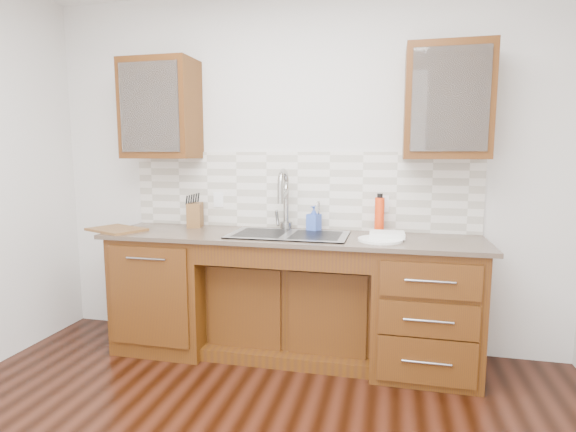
% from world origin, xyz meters
% --- Properties ---
extents(wall_back, '(4.00, 0.10, 2.70)m').
position_xyz_m(wall_back, '(0.00, 1.80, 1.35)').
color(wall_back, silver).
rests_on(wall_back, ground).
extents(base_cabinet_left, '(0.70, 0.62, 0.88)m').
position_xyz_m(base_cabinet_left, '(-0.95, 1.44, 0.44)').
color(base_cabinet_left, '#593014').
rests_on(base_cabinet_left, ground).
extents(base_cabinet_center, '(1.20, 0.44, 0.70)m').
position_xyz_m(base_cabinet_center, '(0.00, 1.53, 0.35)').
color(base_cabinet_center, '#593014').
rests_on(base_cabinet_center, ground).
extents(base_cabinet_right, '(0.70, 0.62, 0.88)m').
position_xyz_m(base_cabinet_right, '(0.95, 1.44, 0.44)').
color(base_cabinet_right, '#593014').
rests_on(base_cabinet_right, ground).
extents(countertop, '(2.70, 0.65, 0.03)m').
position_xyz_m(countertop, '(0.00, 1.43, 0.90)').
color(countertop, '#84705B').
rests_on(countertop, base_cabinet_left).
extents(backsplash, '(2.70, 0.02, 0.59)m').
position_xyz_m(backsplash, '(0.00, 1.74, 1.21)').
color(backsplash, beige).
rests_on(backsplash, wall_back).
extents(sink, '(0.84, 0.46, 0.19)m').
position_xyz_m(sink, '(0.00, 1.41, 0.83)').
color(sink, '#9E9EA5').
rests_on(sink, countertop).
extents(faucet, '(0.04, 0.04, 0.40)m').
position_xyz_m(faucet, '(-0.07, 1.64, 1.11)').
color(faucet, '#999993').
rests_on(faucet, countertop).
extents(filter_tap, '(0.02, 0.02, 0.24)m').
position_xyz_m(filter_tap, '(0.18, 1.65, 1.03)').
color(filter_tap, '#999993').
rests_on(filter_tap, countertop).
extents(upper_cabinet_left, '(0.55, 0.34, 0.75)m').
position_xyz_m(upper_cabinet_left, '(-1.05, 1.58, 1.83)').
color(upper_cabinet_left, '#593014').
rests_on(upper_cabinet_left, wall_back).
extents(upper_cabinet_right, '(0.55, 0.34, 0.75)m').
position_xyz_m(upper_cabinet_right, '(1.05, 1.58, 1.83)').
color(upper_cabinet_right, '#593014').
rests_on(upper_cabinet_right, wall_back).
extents(outlet_left, '(0.08, 0.01, 0.12)m').
position_xyz_m(outlet_left, '(-0.65, 1.73, 1.12)').
color(outlet_left, white).
rests_on(outlet_left, backsplash).
extents(outlet_right, '(0.08, 0.01, 0.12)m').
position_xyz_m(outlet_right, '(0.65, 1.73, 1.12)').
color(outlet_right, white).
rests_on(outlet_right, backsplash).
extents(soap_bottle, '(0.11, 0.11, 0.19)m').
position_xyz_m(soap_bottle, '(0.15, 1.62, 1.01)').
color(soap_bottle, '#3857BD').
rests_on(soap_bottle, countertop).
extents(water_bottle, '(0.08, 0.08, 0.26)m').
position_xyz_m(water_bottle, '(0.63, 1.65, 1.04)').
color(water_bottle, red).
rests_on(water_bottle, countertop).
extents(plate, '(0.31, 0.31, 0.02)m').
position_xyz_m(plate, '(0.64, 1.34, 0.92)').
color(plate, white).
rests_on(plate, countertop).
extents(dish_towel, '(0.24, 0.18, 0.04)m').
position_xyz_m(dish_towel, '(0.69, 1.41, 0.94)').
color(dish_towel, silver).
rests_on(dish_towel, plate).
extents(knife_block, '(0.14, 0.19, 0.19)m').
position_xyz_m(knife_block, '(-0.81, 1.62, 1.01)').
color(knife_block, brown).
rests_on(knife_block, countertop).
extents(cutting_board, '(0.48, 0.42, 0.02)m').
position_xyz_m(cutting_board, '(-1.31, 1.31, 0.92)').
color(cutting_board, olive).
rests_on(cutting_board, countertop).
extents(cup_left_a, '(0.11, 0.11, 0.09)m').
position_xyz_m(cup_left_a, '(-1.16, 1.58, 1.77)').
color(cup_left_a, silver).
rests_on(cup_left_a, upper_cabinet_left).
extents(cup_left_b, '(0.12, 0.12, 0.09)m').
position_xyz_m(cup_left_b, '(-0.94, 1.58, 1.77)').
color(cup_left_b, white).
rests_on(cup_left_b, upper_cabinet_left).
extents(cup_right_a, '(0.16, 0.16, 0.10)m').
position_xyz_m(cup_right_a, '(0.94, 1.58, 1.77)').
color(cup_right_a, silver).
rests_on(cup_right_a, upper_cabinet_right).
extents(cup_right_b, '(0.12, 0.12, 0.10)m').
position_xyz_m(cup_right_b, '(1.19, 1.58, 1.78)').
color(cup_right_b, white).
rests_on(cup_right_b, upper_cabinet_right).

